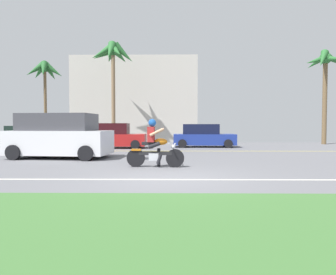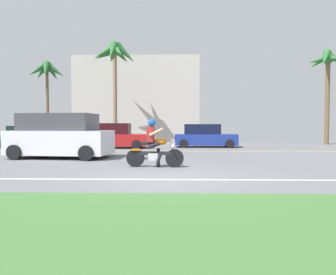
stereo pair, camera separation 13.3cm
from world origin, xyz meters
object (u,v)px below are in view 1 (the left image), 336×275
at_px(suv_nearby, 59,137).
at_px(parked_car_0, 31,138).
at_px(palm_tree_1, 325,67).
at_px(palm_tree_2, 45,74).
at_px(motorcyclist, 155,147).
at_px(parked_car_1, 113,137).
at_px(parked_car_2, 203,136).
at_px(palm_tree_0, 113,57).

height_order(suv_nearby, parked_car_0, suv_nearby).
xyz_separation_m(palm_tree_1, palm_tree_2, (-21.39, -0.72, -0.61)).
xyz_separation_m(parked_car_0, palm_tree_1, (20.77, 4.54, 5.26)).
xyz_separation_m(motorcyclist, suv_nearby, (-4.44, 2.96, 0.25)).
height_order(suv_nearby, parked_car_1, suv_nearby).
height_order(parked_car_2, palm_tree_1, palm_tree_1).
relative_size(suv_nearby, parked_car_2, 1.13).
height_order(parked_car_2, palm_tree_0, palm_tree_0).
bearing_deg(parked_car_2, palm_tree_0, 150.82).
xyz_separation_m(palm_tree_0, palm_tree_2, (-4.92, -1.18, -1.49)).
bearing_deg(palm_tree_0, parked_car_0, -130.69).
distance_m(suv_nearby, palm_tree_1, 20.36).
relative_size(parked_car_1, parked_car_2, 0.99).
bearing_deg(suv_nearby, motorcyclist, -33.70).
height_order(motorcyclist, parked_car_1, motorcyclist).
bearing_deg(parked_car_1, palm_tree_1, 15.47).
distance_m(motorcyclist, palm_tree_2, 16.20).
relative_size(motorcyclist, palm_tree_1, 0.28).
bearing_deg(palm_tree_1, palm_tree_0, 178.37).
distance_m(parked_car_0, parked_car_2, 11.17).
bearing_deg(palm_tree_1, suv_nearby, -148.27).
relative_size(palm_tree_0, palm_tree_2, 1.28).
bearing_deg(palm_tree_1, parked_car_1, -164.53).
bearing_deg(parked_car_0, palm_tree_0, 49.31).
xyz_separation_m(parked_car_0, palm_tree_0, (4.30, 5.00, 6.15)).
bearing_deg(palm_tree_0, palm_tree_2, -166.47).
relative_size(motorcyclist, palm_tree_0, 0.25).
relative_size(parked_car_1, palm_tree_1, 0.57).
height_order(suv_nearby, palm_tree_2, palm_tree_2).
relative_size(parked_car_2, palm_tree_2, 0.66).
distance_m(palm_tree_1, palm_tree_2, 21.41).
relative_size(parked_car_1, palm_tree_2, 0.65).
bearing_deg(parked_car_1, palm_tree_2, 148.22).
bearing_deg(palm_tree_0, motorcyclist, -73.42).
bearing_deg(palm_tree_0, suv_nearby, -91.72).
bearing_deg(palm_tree_2, parked_car_0, -80.80).
bearing_deg(parked_car_2, palm_tree_2, 167.43).
distance_m(suv_nearby, palm_tree_0, 12.34).
bearing_deg(suv_nearby, palm_tree_0, 88.28).
relative_size(motorcyclist, suv_nearby, 0.43).
relative_size(parked_car_2, palm_tree_0, 0.52).
relative_size(suv_nearby, parked_car_1, 1.14).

